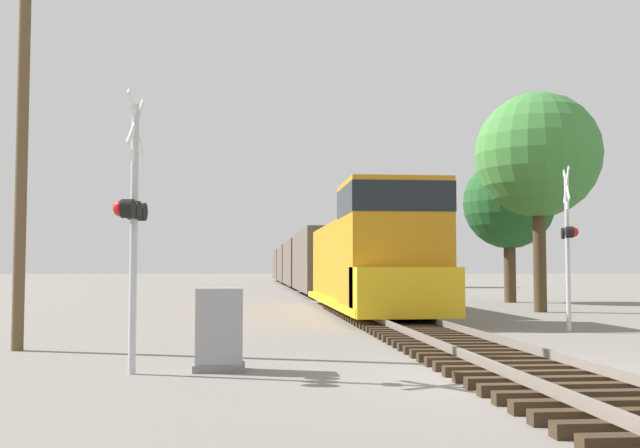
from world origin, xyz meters
name	(u,v)px	position (x,y,z in m)	size (l,w,h in m)	color
ground_plane	(532,378)	(0.00, 0.00, 0.00)	(400.00, 400.00, 0.00)	slate
rail_track_bed	(532,369)	(0.00, 0.00, 0.14)	(2.60, 160.00, 0.31)	#382819
freight_train	(305,264)	(0.00, 48.35, 1.99)	(2.99, 79.82, 4.28)	#B77A14
crossing_signal_near	(132,215)	(-6.17, 1.03, 2.52)	(0.43, 1.01, 4.48)	#B7B7BC
crossing_signal_far	(568,238)	(4.04, 7.81, 2.46)	(0.53, 1.01, 4.32)	#B7B7BC
relay_cabinet	(220,330)	(-4.78, 1.28, 0.66)	(0.83, 0.62, 1.35)	slate
utility_pole	(23,116)	(-8.99, 4.65, 4.81)	(1.80, 0.24, 9.25)	brown
tree_far_right	(538,156)	(6.68, 16.45, 5.98)	(4.79, 4.79, 8.41)	#473521
tree_mid_background	(509,204)	(8.26, 24.21, 4.80)	(4.44, 4.44, 7.06)	#473521
tree_deep_background	(372,204)	(6.39, 54.38, 7.38)	(5.06, 5.06, 9.95)	brown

